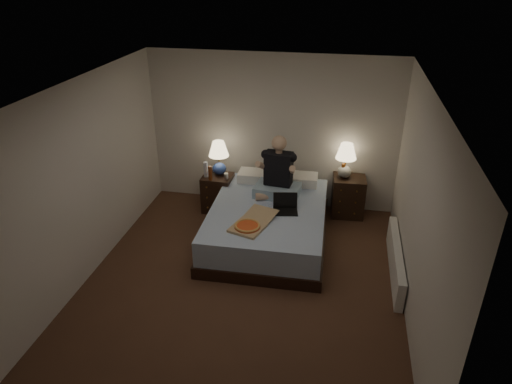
% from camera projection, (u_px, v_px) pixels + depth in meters
% --- Properties ---
extents(floor, '(4.00, 4.50, 0.00)m').
position_uv_depth(floor, '(243.00, 281.00, 5.90)').
color(floor, '#543524').
rests_on(floor, ground).
extents(ceiling, '(4.00, 4.50, 0.00)m').
position_uv_depth(ceiling, '(239.00, 90.00, 4.76)').
color(ceiling, white).
rests_on(ceiling, ground).
extents(wall_back, '(4.00, 0.00, 2.50)m').
position_uv_depth(wall_back, '(272.00, 132.00, 7.29)').
color(wall_back, beige).
rests_on(wall_back, ground).
extents(wall_front, '(4.00, 0.00, 2.50)m').
position_uv_depth(wall_front, '(174.00, 334.00, 3.36)').
color(wall_front, beige).
rests_on(wall_front, ground).
extents(wall_left, '(0.00, 4.50, 2.50)m').
position_uv_depth(wall_left, '(85.00, 182.00, 5.67)').
color(wall_left, beige).
rests_on(wall_left, ground).
extents(wall_right, '(0.00, 4.50, 2.50)m').
position_uv_depth(wall_right, '(419.00, 212.00, 4.98)').
color(wall_right, beige).
rests_on(wall_right, ground).
extents(bed, '(1.67, 2.20, 0.54)m').
position_uv_depth(bed, '(268.00, 224.00, 6.66)').
color(bed, '#5E83BC').
rests_on(bed, floor).
extents(nightstand_left, '(0.48, 0.43, 0.61)m').
position_uv_depth(nightstand_left, '(218.00, 193.00, 7.47)').
color(nightstand_left, black).
rests_on(nightstand_left, floor).
extents(nightstand_right, '(0.53, 0.49, 0.65)m').
position_uv_depth(nightstand_right, '(348.00, 196.00, 7.32)').
color(nightstand_right, black).
rests_on(nightstand_right, floor).
extents(lamp_left, '(0.39, 0.39, 0.56)m').
position_uv_depth(lamp_left, '(219.00, 158.00, 7.27)').
color(lamp_left, '#294396').
rests_on(lamp_left, nightstand_left).
extents(lamp_right, '(0.39, 0.39, 0.56)m').
position_uv_depth(lamp_right, '(346.00, 161.00, 7.06)').
color(lamp_right, gray).
rests_on(lamp_right, nightstand_right).
extents(water_bottle, '(0.07, 0.07, 0.25)m').
position_uv_depth(water_bottle, '(206.00, 169.00, 7.25)').
color(water_bottle, silver).
rests_on(water_bottle, nightstand_left).
extents(soda_can, '(0.07, 0.07, 0.10)m').
position_uv_depth(soda_can, '(226.00, 176.00, 7.20)').
color(soda_can, beige).
rests_on(soda_can, nightstand_left).
extents(beer_bottle_left, '(0.06, 0.06, 0.23)m').
position_uv_depth(beer_bottle_left, '(210.00, 173.00, 7.15)').
color(beer_bottle_left, '#63290E').
rests_on(beer_bottle_left, nightstand_left).
extents(beer_bottle_right, '(0.06, 0.06, 0.23)m').
position_uv_depth(beer_bottle_right, '(343.00, 171.00, 7.13)').
color(beer_bottle_right, '#5A2C0C').
rests_on(beer_bottle_right, nightstand_right).
extents(person, '(0.72, 0.59, 0.93)m').
position_uv_depth(person, '(278.00, 167.00, 6.67)').
color(person, black).
rests_on(person, bed).
extents(laptop, '(0.38, 0.33, 0.24)m').
position_uv_depth(laptop, '(286.00, 205.00, 6.37)').
color(laptop, black).
rests_on(laptop, bed).
extents(pizza_box, '(0.61, 0.84, 0.08)m').
position_uv_depth(pizza_box, '(247.00, 226.00, 6.00)').
color(pizza_box, tan).
rests_on(pizza_box, bed).
extents(radiator, '(0.10, 1.60, 0.40)m').
position_uv_depth(radiator, '(395.00, 260.00, 5.98)').
color(radiator, silver).
rests_on(radiator, floor).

